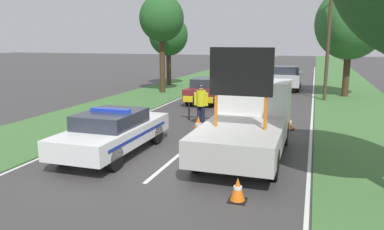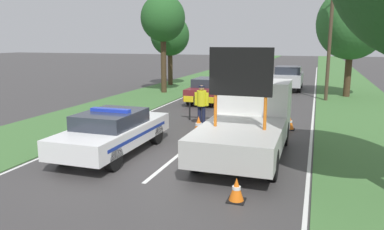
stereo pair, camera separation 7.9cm
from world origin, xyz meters
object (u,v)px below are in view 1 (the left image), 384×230
Objects in this scene: police_officer at (201,102)px; roadside_tree_mid_right at (350,23)px; traffic_cone_behind_barrier at (248,120)px; roadside_tree_near_right at (168,36)px; road_barrier at (213,102)px; police_car at (113,131)px; pedestrian_civilian at (228,102)px; work_truck at (249,120)px; traffic_cone_near_police at (238,190)px; traffic_cone_centre_front at (289,122)px; queued_car_wagon_maroon at (208,90)px; utility_pole at (329,35)px; queued_car_sedan_silver at (287,77)px; roadside_tree_near_left at (162,19)px; traffic_cone_lane_edge at (269,121)px; traffic_cone_near_truck at (198,126)px.

police_officer is 0.25× the size of roadside_tree_mid_right.
roadside_tree_near_right reaches higher than traffic_cone_behind_barrier.
police_car is at bearing -100.34° from road_barrier.
pedestrian_civilian is at bearing -161.52° from police_officer.
pedestrian_civilian is at bearing -26.83° from road_barrier.
work_truck is at bearing -105.28° from roadside_tree_mid_right.
police_officer is 7.58m from traffic_cone_near_police.
queued_car_wagon_maroon is at bearing 132.17° from traffic_cone_centre_front.
roadside_tree_mid_right is at bearing 58.32° from utility_pole.
queued_car_sedan_silver is (3.88, 7.24, 0.15)m from queued_car_wagon_maroon.
traffic_cone_near_police is (0.42, -3.74, -0.80)m from work_truck.
traffic_cone_near_police is at bearing -75.64° from pedestrian_civilian.
roadside_tree_near_left is at bearing -61.83° from police_officer.
traffic_cone_behind_barrier is 0.84m from traffic_cone_lane_edge.
traffic_cone_centre_front is at bearing 2.56° from traffic_cone_behind_barrier.
traffic_cone_near_police is 20.10m from queued_car_sedan_silver.
road_barrier is 1.64× the size of police_officer.
traffic_cone_behind_barrier is at bearing 56.64° from police_car.
queued_car_sedan_silver is 0.79× the size of roadside_tree_near_right.
traffic_cone_behind_barrier is at bearing -56.09° from roadside_tree_near_right.
road_barrier is 10.53m from roadside_tree_near_left.
traffic_cone_centre_front is at bearing -106.77° from work_truck.
roadside_tree_mid_right is (4.39, 10.30, 4.24)m from traffic_cone_behind_barrier.
traffic_cone_centre_front is 0.14× the size of queued_car_wagon_maroon.
traffic_cone_near_truck is 1.30× the size of traffic_cone_lane_edge.
traffic_cone_lane_edge is (2.48, -0.49, -0.61)m from road_barrier.
roadside_tree_near_left is at bearing 127.21° from pedestrian_civilian.
queued_car_sedan_silver is at bearing 87.36° from traffic_cone_behind_barrier.
police_car is at bearing -134.88° from traffic_cone_centre_front.
roadside_tree_mid_right is at bearing 9.00° from roadside_tree_near_left.
police_officer is 12.91m from roadside_tree_mid_right.
police_car reaches higher than traffic_cone_centre_front.
utility_pole is (6.43, 2.75, 3.07)m from queued_car_wagon_maroon.
queued_car_wagon_maroon is 9.44m from roadside_tree_near_right.
queued_car_wagon_maroon is at bearing 90.33° from police_car.
traffic_cone_behind_barrier is (3.42, 5.00, -0.43)m from police_car.
traffic_cone_lane_edge is (1.73, 0.03, -0.71)m from pedestrian_civilian.
queued_car_sedan_silver is 5.82m from roadside_tree_mid_right.
traffic_cone_near_truck is 7.62m from queued_car_wagon_maroon.
traffic_cone_lane_edge is (4.25, 5.04, -0.45)m from police_car.
road_barrier reaches higher than traffic_cone_centre_front.
work_truck is 1.93× the size of road_barrier.
traffic_cone_centre_front is 0.08× the size of roadside_tree_mid_right.
roadside_tree_near_right reaches higher than traffic_cone_centre_front.
roadside_tree_near_right is (-7.65, 12.68, 2.90)m from pedestrian_civilian.
roadside_tree_mid_right reaches higher than queued_car_sedan_silver.
roadside_tree_near_left is at bearing 133.06° from road_barrier.
traffic_cone_near_truck is at bearing -129.55° from traffic_cone_behind_barrier.
work_truck is at bearing -67.81° from pedestrian_civilian.
roadside_tree_near_right is (-6.89, 12.16, 3.00)m from road_barrier.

